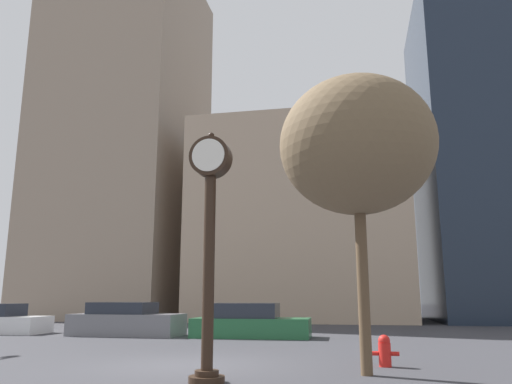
# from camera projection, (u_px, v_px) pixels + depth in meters

# --- Properties ---
(ground_plane) EXTENTS (200.00, 200.00, 0.00)m
(ground_plane) POSITION_uv_depth(u_px,v_px,m) (187.00, 365.00, 11.37)
(ground_plane) COLOR #38383D
(building_tall_tower) EXTENTS (10.42, 12.00, 28.01)m
(building_tall_tower) POSITION_uv_depth(u_px,v_px,m) (127.00, 138.00, 39.95)
(building_tall_tower) COLOR gray
(building_tall_tower) RESTS_ON ground_plane
(building_storefront_row) EXTENTS (14.04, 12.00, 13.17)m
(building_storefront_row) POSITION_uv_depth(u_px,v_px,m) (303.00, 225.00, 35.70)
(building_storefront_row) COLOR tan
(building_storefront_row) RESTS_ON ground_plane
(building_glass_modern) EXTENTS (8.57, 12.00, 22.28)m
(building_glass_modern) POSITION_uv_depth(u_px,v_px,m) (486.00, 154.00, 34.19)
(building_glass_modern) COLOR #1E2838
(building_glass_modern) RESTS_ON ground_plane
(street_clock) EXTENTS (0.80, 0.67, 4.77)m
(street_clock) POSITION_uv_depth(u_px,v_px,m) (210.00, 226.00, 9.64)
(street_clock) COLOR black
(street_clock) RESTS_ON ground_plane
(car_grey) EXTENTS (4.45, 1.95, 1.32)m
(car_grey) POSITION_uv_depth(u_px,v_px,m) (126.00, 321.00, 20.25)
(car_grey) COLOR slate
(car_grey) RESTS_ON ground_plane
(car_green) EXTENTS (4.57, 1.97, 1.30)m
(car_green) POSITION_uv_depth(u_px,v_px,m) (250.00, 323.00, 19.29)
(car_green) COLOR #236038
(car_green) RESTS_ON ground_plane
(fire_hydrant_near) EXTENTS (0.63, 0.27, 0.70)m
(fire_hydrant_near) POSITION_uv_depth(u_px,v_px,m) (385.00, 350.00, 11.20)
(fire_hydrant_near) COLOR red
(fire_hydrant_near) RESTS_ON ground_plane
(bare_tree) EXTENTS (3.38, 3.38, 6.29)m
(bare_tree) POSITION_uv_depth(u_px,v_px,m) (357.00, 146.00, 10.88)
(bare_tree) COLOR brown
(bare_tree) RESTS_ON ground_plane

